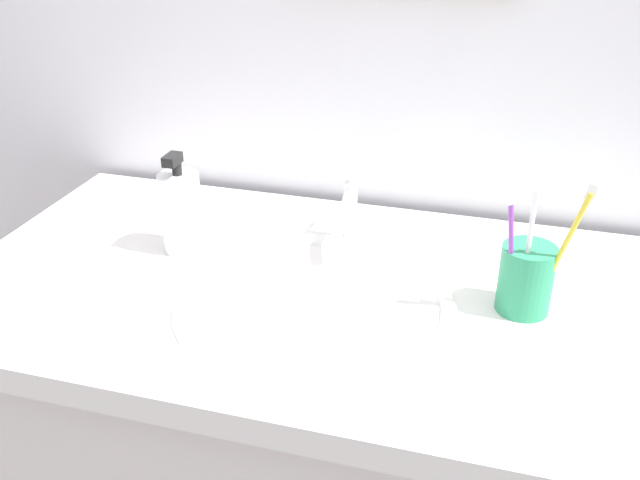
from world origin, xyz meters
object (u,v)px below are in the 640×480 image
object	(u,v)px
faucet	(347,212)
toothbrush_white	(529,244)
toothbrush_yellow	(565,244)
soap_dispenser	(181,212)
toothbrush_cup	(526,279)
toothbrush_purple	(511,243)

from	to	relation	value
faucet	toothbrush_white	size ratio (longest dim) A/B	0.78
faucet	toothbrush_yellow	bearing A→B (deg)	-23.18
faucet	soap_dispenser	bearing A→B (deg)	-160.03
toothbrush_cup	toothbrush_purple	distance (m)	0.08
toothbrush_cup	soap_dispenser	distance (m)	0.55
faucet	soap_dispenser	xyz separation A→B (m)	(-0.26, -0.09, 0.01)
toothbrush_purple	soap_dispenser	world-z (taller)	toothbrush_purple
faucet	toothbrush_purple	world-z (taller)	toothbrush_purple
faucet	soap_dispenser	distance (m)	0.27
toothbrush_white	soap_dispenser	world-z (taller)	toothbrush_white
toothbrush_purple	soap_dispenser	bearing A→B (deg)	173.54
toothbrush_cup	soap_dispenser	bearing A→B (deg)	176.43
toothbrush_cup	toothbrush_yellow	size ratio (longest dim) A/B	0.49
toothbrush_yellow	faucet	bearing A→B (deg)	156.82
toothbrush_purple	soap_dispenser	xyz separation A→B (m)	(-0.52, 0.06, -0.05)
faucet	soap_dispenser	size ratio (longest dim) A/B	0.87
soap_dispenser	toothbrush_white	bearing A→B (deg)	-5.36
toothbrush_white	toothbrush_yellow	xyz separation A→B (m)	(0.05, 0.00, 0.01)
toothbrush_purple	toothbrush_yellow	distance (m)	0.07
toothbrush_purple	toothbrush_yellow	world-z (taller)	toothbrush_yellow
soap_dispenser	toothbrush_yellow	bearing A→B (deg)	-4.82
toothbrush_purple	faucet	bearing A→B (deg)	150.08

